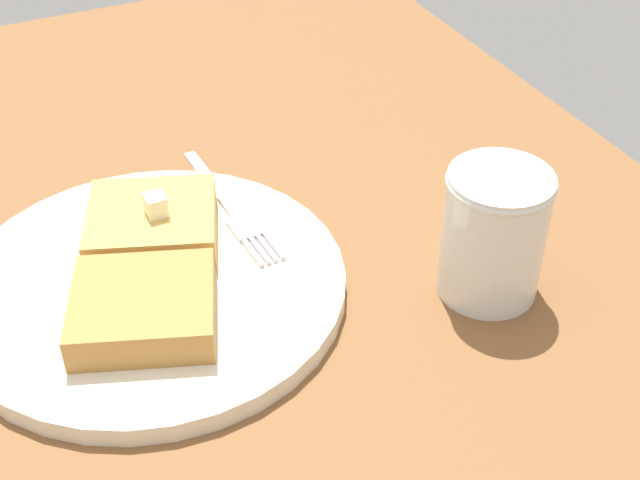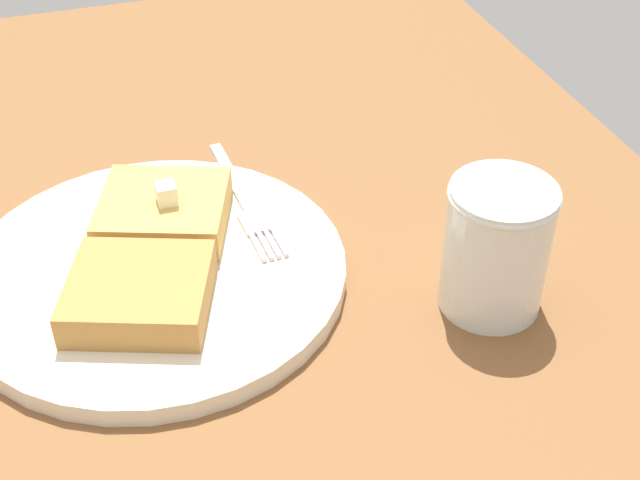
{
  "view_description": "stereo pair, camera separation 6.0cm",
  "coord_description": "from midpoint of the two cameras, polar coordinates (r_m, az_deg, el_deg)",
  "views": [
    {
      "loc": [
        43.11,
        2.29,
        43.31
      ],
      "look_at": [
        0.55,
        22.47,
        6.55
      ],
      "focal_mm": 50.0,
      "sensor_mm": 36.0,
      "label": 1
    },
    {
      "loc": [
        45.32,
        7.84,
        43.31
      ],
      "look_at": [
        0.55,
        22.47,
        6.55
      ],
      "focal_mm": 50.0,
      "sensor_mm": 36.0,
      "label": 2
    }
  ],
  "objects": [
    {
      "name": "butter_pat_primary",
      "position": [
        0.64,
        -7.2,
        2.87
      ],
      "size": [
        1.55,
        1.4,
        1.54
      ],
      "primitive_type": "cube",
      "rotation": [
        0.0,
        0.0,
        0.0
      ],
      "color": "#F3F0C6",
      "rests_on": "toast_slice_left"
    },
    {
      "name": "toast_slice_middle",
      "position": [
        0.59,
        -8.64,
        -3.59
      ],
      "size": [
        11.06,
        11.43,
        2.51
      ],
      "primitive_type": "cube",
      "rotation": [
        0.0,
        0.0,
        -0.35
      ],
      "color": "#B27C3B",
      "rests_on": "plate"
    },
    {
      "name": "syrup_jar",
      "position": [
        0.61,
        13.95,
        -0.93
      ],
      "size": [
        7.24,
        7.24,
        9.42
      ],
      "color": "#5C2A10",
      "rests_on": "table_surface"
    },
    {
      "name": "plate",
      "position": [
        0.63,
        -7.85,
        -2.09
      ],
      "size": [
        26.97,
        26.97,
        1.43
      ],
      "color": "silver",
      "rests_on": "table_surface"
    },
    {
      "name": "toast_slice_left",
      "position": [
        0.66,
        -7.42,
        1.73
      ],
      "size": [
        11.06,
        11.43,
        2.51
      ],
      "primitive_type": "cube",
      "rotation": [
        0.0,
        0.0,
        -0.35
      ],
      "color": "gold",
      "rests_on": "plate"
    },
    {
      "name": "fork",
      "position": [
        0.68,
        -2.21,
        2.18
      ],
      "size": [
        16.05,
        2.37,
        0.36
      ],
      "color": "silver",
      "rests_on": "plate"
    }
  ]
}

